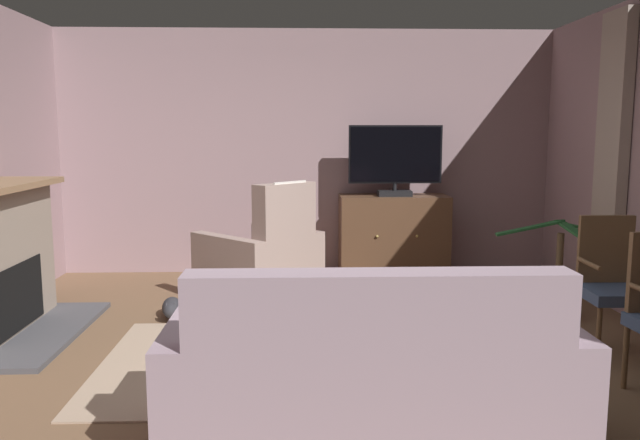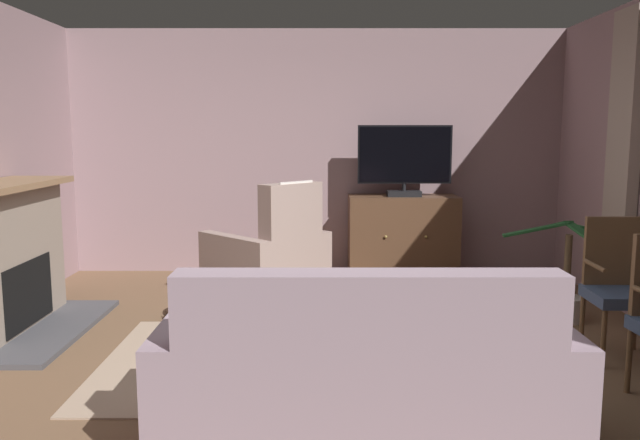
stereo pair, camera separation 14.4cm
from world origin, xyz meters
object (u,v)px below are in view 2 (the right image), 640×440
(coffee_table, at_px, (334,314))
(cat, at_px, (175,306))
(sofa_floral, at_px, (361,387))
(armchair_facing_sofa, at_px, (267,264))
(folded_newspaper, at_px, (353,305))
(potted_plant_on_hearth_side, at_px, (563,294))
(side_chair_far_end, at_px, (616,284))
(tv_remote, at_px, (358,310))
(television, at_px, (402,159))
(tv_cabinet, at_px, (400,239))

(coffee_table, height_order, cat, coffee_table)
(sofa_floral, distance_m, armchair_facing_sofa, 2.95)
(folded_newspaper, relative_size, cat, 0.47)
(coffee_table, relative_size, armchair_facing_sofa, 0.78)
(potted_plant_on_hearth_side, relative_size, cat, 1.62)
(side_chair_far_end, bearing_deg, coffee_table, -174.49)
(tv_remote, height_order, sofa_floral, sofa_floral)
(folded_newspaper, relative_size, potted_plant_on_hearth_side, 0.29)
(tv_remote, bearing_deg, coffee_table, 152.04)
(sofa_floral, xyz_separation_m, side_chair_far_end, (1.91, 1.35, 0.20))
(coffee_table, distance_m, tv_remote, 0.19)
(sofa_floral, bearing_deg, side_chair_far_end, 35.41)
(television, distance_m, side_chair_far_end, 2.82)
(potted_plant_on_hearth_side, bearing_deg, cat, 177.84)
(folded_newspaper, height_order, armchair_facing_sofa, armchair_facing_sofa)
(coffee_table, relative_size, folded_newspaper, 3.33)
(tv_cabinet, bearing_deg, folded_newspaper, -104.18)
(television, xyz_separation_m, armchair_facing_sofa, (-1.39, -0.91, -0.96))
(sofa_floral, xyz_separation_m, armchair_facing_sofa, (-0.70, 2.86, 0.02))
(television, height_order, folded_newspaper, television)
(television, relative_size, side_chair_far_end, 1.02)
(tv_cabinet, xyz_separation_m, armchair_facing_sofa, (-1.39, -0.97, -0.08))
(coffee_table, xyz_separation_m, folded_newspaper, (0.14, 0.05, 0.05))
(television, xyz_separation_m, side_chair_far_end, (1.22, -2.42, -0.78))
(sofa_floral, bearing_deg, folded_newspaper, 88.70)
(tv_remote, height_order, cat, tv_remote)
(television, bearing_deg, armchair_facing_sofa, -146.69)
(cat, bearing_deg, coffee_table, -40.83)
(sofa_floral, relative_size, side_chair_far_end, 2.08)
(armchair_facing_sofa, distance_m, side_chair_far_end, 3.02)
(sofa_floral, bearing_deg, television, 79.65)
(tv_remote, relative_size, cat, 0.27)
(side_chair_far_end, bearing_deg, potted_plant_on_hearth_side, 92.33)
(tv_cabinet, distance_m, potted_plant_on_hearth_side, 2.02)
(tv_cabinet, relative_size, folded_newspaper, 3.94)
(coffee_table, bearing_deg, cat, 139.17)
(tv_remote, relative_size, side_chair_far_end, 0.17)
(armchair_facing_sofa, bearing_deg, tv_remote, -67.06)
(tv_remote, bearing_deg, sofa_floral, -94.18)
(coffee_table, height_order, side_chair_far_end, side_chair_far_end)
(potted_plant_on_hearth_side, bearing_deg, tv_cabinet, 125.95)
(armchair_facing_sofa, bearing_deg, television, 33.31)
(coffee_table, xyz_separation_m, armchair_facing_sofa, (-0.59, 1.70, -0.01))
(side_chair_far_end, bearing_deg, cat, 163.88)
(folded_newspaper, bearing_deg, potted_plant_on_hearth_side, 42.25)
(tv_cabinet, height_order, armchair_facing_sofa, armchair_facing_sofa)
(tv_cabinet, height_order, potted_plant_on_hearth_side, tv_cabinet)
(tv_remote, xyz_separation_m, side_chair_far_end, (1.85, 0.28, 0.11))
(television, xyz_separation_m, tv_remote, (-0.63, -2.70, -0.89))
(armchair_facing_sofa, bearing_deg, side_chair_far_end, -30.08)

